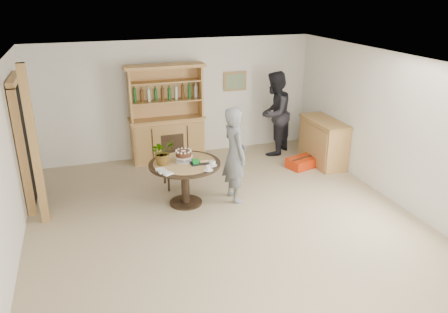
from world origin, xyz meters
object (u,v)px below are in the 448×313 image
Objects in this scene: teen_boy at (235,155)px; red_suitcase at (302,163)px; dining_table at (185,171)px; dining_chair at (174,158)px; adult_person at (274,114)px; sideboard at (323,142)px; hutch at (167,129)px.

teen_boy is 2.17m from red_suitcase.
dining_chair is at bearing 90.07° from dining_table.
adult_person is at bearing 36.02° from dining_table.
teen_boy is at bearing -48.23° from dining_chair.
red_suitcase is (2.67, -0.01, -0.43)m from dining_chair.
adult_person is (2.44, 0.94, 0.38)m from dining_chair.
sideboard is at bearing 15.89° from dining_table.
dining_chair is 1.29m from teen_boy.
sideboard is at bearing -70.47° from teen_boy.
adult_person is 1.27m from red_suitcase.
sideboard is 1.05× the size of dining_table.
sideboard is 3.18m from dining_chair.
dining_chair is (-0.14, -1.32, -0.15)m from hutch.
adult_person reaches higher than sideboard.
hutch is 3.29m from sideboard.
red_suitcase is (-0.51, -0.08, -0.37)m from sideboard.
hutch is 1.11× the size of adult_person.
dining_chair is 2.64m from adult_person.
hutch is 1.23× the size of teen_boy.
teen_boy is at bearing -169.34° from red_suitcase.
hutch is 2.36m from teen_boy.
adult_person is (1.59, 1.87, 0.08)m from teen_boy.
teen_boy is 2.42× the size of red_suitcase.
dining_chair reaches higher than sideboard.
hutch is at bearing 136.15° from red_suitcase.
dining_table is 0.66× the size of adult_person.
teen_boy is (0.71, -2.25, 0.14)m from hutch.
dining_chair is at bearing -178.64° from sideboard.
dining_table is 1.27× the size of dining_chair.
dining_table is (-0.14, -2.15, -0.08)m from hutch.
hutch is 2.16× the size of dining_chair.
teen_boy is 0.91× the size of adult_person.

